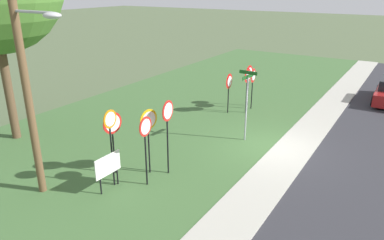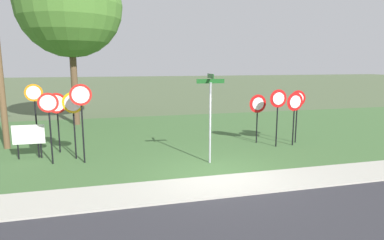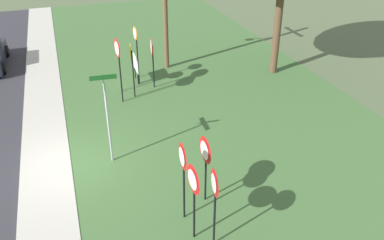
% 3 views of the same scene
% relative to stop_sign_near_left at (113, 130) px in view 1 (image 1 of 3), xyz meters
% --- Properties ---
extents(ground_plane, '(160.00, 160.00, 0.00)m').
position_rel_stop_sign_near_left_xyz_m(ground_plane, '(5.09, -4.05, -1.74)').
color(ground_plane, '#4C5B3D').
extents(sidewalk_strip, '(44.00, 1.60, 0.06)m').
position_rel_stop_sign_near_left_xyz_m(sidewalk_strip, '(5.09, -4.85, -1.71)').
color(sidewalk_strip, '#ADAA9E').
rests_on(sidewalk_strip, ground_plane).
extents(grass_median, '(44.00, 12.00, 0.04)m').
position_rel_stop_sign_near_left_xyz_m(grass_median, '(5.09, 1.95, -1.72)').
color(grass_median, '#3D6033').
rests_on(grass_median, ground_plane).
extents(stop_sign_near_left, '(0.78, 0.14, 2.34)m').
position_rel_stop_sign_near_left_xyz_m(stop_sign_near_left, '(0.00, 0.00, 0.00)').
color(stop_sign_near_left, black).
rests_on(stop_sign_near_left, grass_median).
extents(stop_sign_near_right, '(0.74, 0.17, 2.44)m').
position_rel_stop_sign_near_left_xyz_m(stop_sign_near_right, '(0.69, -1.04, 0.07)').
color(stop_sign_near_right, black).
rests_on(stop_sign_near_right, grass_median).
extents(stop_sign_far_left, '(0.73, 0.12, 2.76)m').
position_rel_stop_sign_near_left_xyz_m(stop_sign_far_left, '(1.02, -1.63, 0.31)').
color(stop_sign_far_left, black).
rests_on(stop_sign_far_left, grass_median).
extents(stop_sign_far_center, '(0.67, 0.11, 2.47)m').
position_rel_stop_sign_near_left_xyz_m(stop_sign_far_center, '(-0.04, -1.49, 0.08)').
color(stop_sign_far_center, black).
rests_on(stop_sign_far_center, grass_median).
extents(stop_sign_far_right, '(0.61, 0.11, 2.71)m').
position_rel_stop_sign_near_left_xyz_m(stop_sign_far_right, '(-0.65, -0.55, 0.22)').
color(stop_sign_far_right, black).
rests_on(stop_sign_far_right, grass_median).
extents(yield_sign_near_left, '(0.75, 0.10, 2.40)m').
position_rel_stop_sign_near_left_xyz_m(yield_sign_near_left, '(8.64, -1.27, 0.08)').
color(yield_sign_near_left, black).
rests_on(yield_sign_near_left, grass_median).
extents(yield_sign_near_right, '(0.70, 0.12, 2.30)m').
position_rel_stop_sign_near_left_xyz_m(yield_sign_near_right, '(9.82, -0.85, 0.01)').
color(yield_sign_near_right, black).
rests_on(yield_sign_near_right, grass_median).
extents(yield_sign_far_left, '(0.80, 0.11, 2.13)m').
position_rel_stop_sign_near_left_xyz_m(yield_sign_far_left, '(8.13, -0.47, -0.13)').
color(yield_sign_far_left, black).
rests_on(yield_sign_far_left, grass_median).
extents(yield_sign_far_right, '(0.78, 0.12, 2.25)m').
position_rel_stop_sign_near_left_xyz_m(yield_sign_far_right, '(9.43, -1.25, -0.03)').
color(yield_sign_far_right, black).
rests_on(yield_sign_far_right, grass_median).
extents(street_name_post, '(0.96, 0.82, 3.09)m').
position_rel_stop_sign_near_left_xyz_m(street_name_post, '(5.27, -2.71, 0.13)').
color(street_name_post, '#9EA0A8').
rests_on(street_name_post, grass_median).
extents(utility_pole, '(2.10, 2.01, 7.99)m').
position_rel_stop_sign_near_left_xyz_m(utility_pole, '(-2.19, 1.10, 2.63)').
color(utility_pole, brown).
rests_on(utility_pole, grass_median).
extents(notice_board, '(1.10, 0.06, 1.25)m').
position_rel_stop_sign_near_left_xyz_m(notice_board, '(-0.94, -0.59, -0.87)').
color(notice_board, black).
rests_on(notice_board, grass_median).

